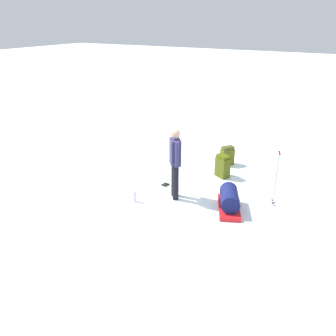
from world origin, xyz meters
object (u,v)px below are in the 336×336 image
(gear_sled, at_px, (229,200))
(thermos_bottle, at_px, (135,197))
(backpack_bright, at_px, (227,156))
(skier_standing, at_px, (175,160))
(ski_poles_planted_near, at_px, (276,176))
(backpack_large_dark, at_px, (223,166))
(ski_pair_near, at_px, (166,185))

(gear_sled, height_order, thermos_bottle, gear_sled)
(thermos_bottle, bearing_deg, backpack_bright, 161.76)
(skier_standing, xyz_separation_m, gear_sled, (-0.11, 1.31, -0.73))
(ski_poles_planted_near, distance_m, thermos_bottle, 3.23)
(backpack_large_dark, distance_m, ski_poles_planted_near, 1.81)
(ski_pair_near, bearing_deg, thermos_bottle, -10.51)
(ski_poles_planted_near, bearing_deg, thermos_bottle, -61.96)
(gear_sled, bearing_deg, ski_pair_near, -99.47)
(ski_poles_planted_near, bearing_deg, gear_sled, -47.49)
(gear_sled, distance_m, thermos_bottle, 2.15)
(ski_pair_near, xyz_separation_m, ski_poles_planted_near, (-0.42, 2.60, 0.70))
(skier_standing, distance_m, ski_poles_planted_near, 2.28)
(ski_pair_near, bearing_deg, backpack_large_dark, 140.14)
(backpack_bright, bearing_deg, ski_poles_planted_near, 46.59)
(ski_pair_near, xyz_separation_m, gear_sled, (0.30, 1.81, 0.21))
(backpack_large_dark, relative_size, ski_poles_planted_near, 0.48)
(gear_sled, bearing_deg, ski_poles_planted_near, 132.51)
(ski_poles_planted_near, xyz_separation_m, gear_sled, (0.73, -0.79, -0.49))
(backpack_bright, height_order, ski_poles_planted_near, ski_poles_planted_near)
(backpack_bright, relative_size, gear_sled, 0.47)
(backpack_large_dark, bearing_deg, ski_pair_near, -39.86)
(ski_pair_near, distance_m, ski_poles_planted_near, 2.73)
(backpack_large_dark, bearing_deg, thermos_bottle, -28.13)
(backpack_large_dark, relative_size, thermos_bottle, 2.37)
(thermos_bottle, bearing_deg, skier_standing, 133.23)
(ski_pair_near, relative_size, gear_sled, 1.59)
(ski_pair_near, height_order, backpack_bright, backpack_bright)
(skier_standing, relative_size, ski_pair_near, 0.90)
(backpack_large_dark, height_order, gear_sled, backpack_large_dark)
(skier_standing, relative_size, backpack_large_dark, 2.75)
(ski_pair_near, distance_m, backpack_large_dark, 1.64)
(gear_sled, bearing_deg, skier_standing, -85.13)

